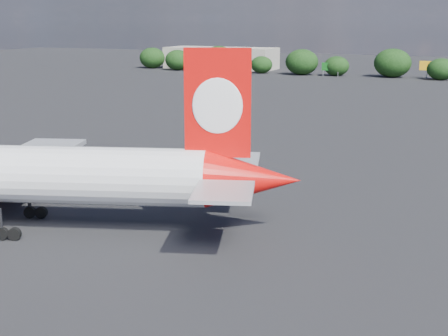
% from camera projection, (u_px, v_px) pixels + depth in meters
% --- Properties ---
extents(ground, '(500.00, 500.00, 0.00)m').
position_uv_depth(ground, '(255.00, 142.00, 96.55)').
color(ground, black).
rests_on(ground, ground).
extents(qantas_airliner, '(48.88, 46.93, 16.34)m').
position_uv_depth(qantas_airliner, '(10.00, 175.00, 55.87)').
color(qantas_airliner, white).
rests_on(qantas_airliner, ground).
extents(terminal_building, '(42.00, 16.00, 8.00)m').
position_uv_depth(terminal_building, '(221.00, 58.00, 238.58)').
color(terminal_building, gray).
rests_on(terminal_building, ground).
extents(highway_sign, '(6.00, 0.30, 4.50)m').
position_uv_depth(highway_sign, '(331.00, 67.00, 206.04)').
color(highway_sign, '#125E18').
rests_on(highway_sign, ground).
extents(billboard_yellow, '(5.00, 0.30, 5.50)m').
position_uv_depth(billboard_yellow, '(427.00, 66.00, 199.39)').
color(billboard_yellow, '#F6AD15').
rests_on(billboard_yellow, ground).
extents(horizon_treeline, '(203.55, 16.50, 9.29)m').
position_uv_depth(horizon_treeline, '(410.00, 66.00, 199.23)').
color(horizon_treeline, black).
rests_on(horizon_treeline, ground).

